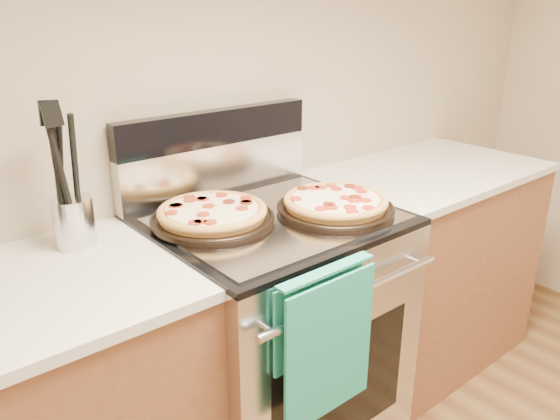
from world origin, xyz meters
TOP-DOWN VIEW (x-y plane):
  - wall_back at (0.00, 2.00)m, footprint 4.00×0.00m
  - range_body at (0.00, 1.65)m, footprint 0.76×0.68m
  - oven_window at (0.00, 1.31)m, footprint 0.56×0.01m
  - cooktop at (0.00, 1.65)m, footprint 0.76×0.68m
  - backsplash_lower at (0.00, 1.96)m, footprint 0.76×0.06m
  - backsplash_upper at (0.00, 1.96)m, footprint 0.76×0.06m
  - oven_handle at (0.00, 1.27)m, footprint 0.70×0.03m
  - dish_towel at (-0.12, 1.27)m, footprint 0.32×0.05m
  - foil_sheet at (0.00, 1.62)m, footprint 0.70×0.55m
  - cabinet_right at (0.88, 1.68)m, footprint 1.00×0.62m
  - countertop_right at (0.88, 1.68)m, footprint 1.02×0.64m
  - pepperoni_pizza_back at (-0.18, 1.72)m, footprint 0.42×0.42m
  - pepperoni_pizza_front at (0.18, 1.54)m, footprint 0.46×0.46m
  - utensil_crock at (-0.56, 1.86)m, footprint 0.15×0.15m

SIDE VIEW (x-z plane):
  - cabinet_right at x=0.88m, z-range 0.00..0.88m
  - range_body at x=0.00m, z-range 0.00..0.90m
  - oven_window at x=0.00m, z-range 0.25..0.65m
  - dish_towel at x=-0.12m, z-range 0.49..0.91m
  - oven_handle at x=0.00m, z-range 0.79..0.81m
  - countertop_right at x=0.88m, z-range 0.88..0.91m
  - cooktop at x=0.00m, z-range 0.90..0.92m
  - foil_sheet at x=0.00m, z-range 0.92..0.93m
  - pepperoni_pizza_front at x=0.18m, z-range 0.93..0.98m
  - pepperoni_pizza_back at x=-0.18m, z-range 0.93..0.98m
  - utensil_crock at x=-0.56m, z-range 0.91..1.05m
  - backsplash_lower at x=0.00m, z-range 0.92..1.10m
  - backsplash_upper at x=0.00m, z-range 1.10..1.22m
  - wall_back at x=0.00m, z-range -0.65..3.35m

